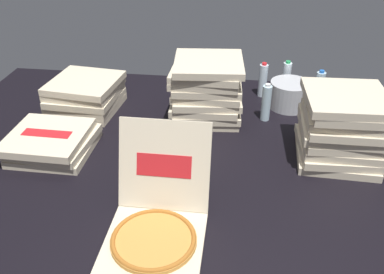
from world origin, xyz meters
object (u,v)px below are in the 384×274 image
(pizza_stack_center_near, at_px, (207,89))
(water_bottle_3, at_px, (319,88))
(water_bottle_1, at_px, (263,80))
(water_bottle_2, at_px, (286,78))
(open_pizza_box, at_px, (157,219))
(water_bottle_0, at_px, (266,103))
(pizza_stack_left_near, at_px, (85,95))
(pizza_stack_right_near, at_px, (343,127))
(ice_bucket, at_px, (290,95))
(pizza_stack_right_mid, at_px, (52,142))

(pizza_stack_center_near, distance_m, water_bottle_3, 0.77)
(water_bottle_1, bearing_deg, water_bottle_2, 18.69)
(open_pizza_box, relative_size, water_bottle_3, 2.29)
(open_pizza_box, height_order, water_bottle_0, open_pizza_box)
(pizza_stack_center_near, bearing_deg, water_bottle_1, 43.75)
(open_pizza_box, height_order, pizza_stack_center_near, open_pizza_box)
(pizza_stack_left_near, distance_m, pizza_stack_right_near, 1.59)
(ice_bucket, distance_m, water_bottle_0, 0.26)
(open_pizza_box, xyz_separation_m, water_bottle_0, (0.48, 1.07, 0.04))
(pizza_stack_right_mid, bearing_deg, open_pizza_box, -37.98)
(open_pizza_box, relative_size, water_bottle_1, 2.29)
(open_pizza_box, height_order, pizza_stack_left_near, open_pizza_box)
(pizza_stack_right_near, xyz_separation_m, ice_bucket, (-0.22, 0.57, -0.10))
(pizza_stack_center_near, bearing_deg, water_bottle_3, 19.47)
(pizza_stack_left_near, distance_m, pizza_stack_center_near, 0.80)
(open_pizza_box, distance_m, water_bottle_1, 1.49)
(pizza_stack_center_near, bearing_deg, water_bottle_0, -0.20)
(pizza_stack_right_mid, xyz_separation_m, water_bottle_2, (1.33, 0.92, 0.05))
(pizza_stack_left_near, relative_size, water_bottle_0, 1.88)
(pizza_stack_right_mid, xyz_separation_m, water_bottle_3, (1.53, 0.78, 0.05))
(water_bottle_2, bearing_deg, open_pizza_box, -113.05)
(water_bottle_1, xyz_separation_m, water_bottle_2, (0.16, 0.05, 0.00))
(pizza_stack_right_mid, relative_size, water_bottle_1, 1.85)
(open_pizza_box, distance_m, pizza_stack_center_near, 1.08)
(pizza_stack_center_near, xyz_separation_m, water_bottle_1, (0.36, 0.34, -0.07))
(ice_bucket, xyz_separation_m, water_bottle_0, (-0.16, -0.20, 0.03))
(pizza_stack_left_near, height_order, ice_bucket, pizza_stack_left_near)
(water_bottle_1, bearing_deg, ice_bucket, -39.61)
(pizza_stack_left_near, relative_size, pizza_stack_right_near, 1.03)
(water_bottle_0, relative_size, water_bottle_2, 1.00)
(pizza_stack_right_near, xyz_separation_m, pizza_stack_right_mid, (-1.56, -0.15, -0.13))
(pizza_stack_right_near, height_order, water_bottle_2, pizza_stack_right_near)
(pizza_stack_right_mid, bearing_deg, pizza_stack_right_near, 5.51)
(open_pizza_box, bearing_deg, water_bottle_1, 71.87)
(pizza_stack_right_near, relative_size, ice_bucket, 1.68)
(pizza_stack_left_near, height_order, water_bottle_1, water_bottle_1)
(ice_bucket, distance_m, water_bottle_3, 0.20)
(pizza_stack_right_mid, distance_m, water_bottle_1, 1.45)
(pizza_stack_left_near, relative_size, ice_bucket, 1.73)
(pizza_stack_center_near, distance_m, water_bottle_1, 0.50)
(pizza_stack_left_near, xyz_separation_m, pizza_stack_right_near, (1.55, -0.37, 0.08))
(pizza_stack_center_near, relative_size, pizza_stack_right_mid, 1.02)
(pizza_stack_center_near, relative_size, pizza_stack_right_near, 1.03)
(water_bottle_0, bearing_deg, pizza_stack_right_near, -44.37)
(pizza_stack_center_near, height_order, ice_bucket, pizza_stack_center_near)
(pizza_stack_right_mid, distance_m, ice_bucket, 1.52)
(pizza_stack_right_near, bearing_deg, open_pizza_box, -141.00)
(water_bottle_3, bearing_deg, pizza_stack_left_near, -170.06)
(open_pizza_box, height_order, pizza_stack_right_near, open_pizza_box)
(pizza_stack_center_near, height_order, water_bottle_3, pizza_stack_center_near)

